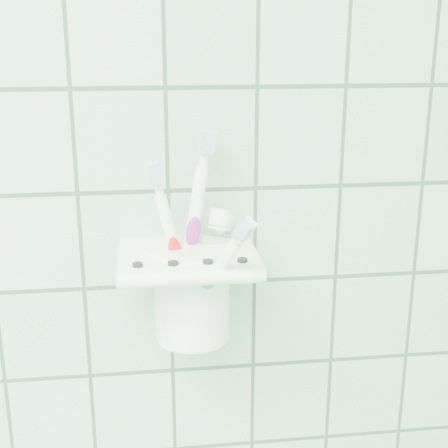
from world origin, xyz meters
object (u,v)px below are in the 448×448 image
Objects in this scene: cup at (192,288)px; toothpaste_tube at (203,264)px; holder_bracket at (188,260)px; toothbrush_pink at (195,249)px; toothbrush_blue at (173,234)px; toothbrush_orange at (178,247)px.

toothpaste_tube reaches higher than cup.
cup is (0.00, 0.00, -0.03)m from holder_bracket.
holder_bracket is 0.76× the size of toothbrush_pink.
toothbrush_blue is at bearing 174.59° from holder_bracket.
toothbrush_pink is at bearing -72.81° from cup.
toothbrush_pink is 1.34× the size of toothpaste_tube.
toothbrush_orange is at bearing 140.20° from toothbrush_pink.
toothbrush_blue is 1.54× the size of toothpaste_tube.
toothbrush_pink is at bearing 7.64° from toothbrush_orange.
toothbrush_blue is at bearing 157.04° from toothbrush_pink.
toothpaste_tube is at bearing -3.61° from toothbrush_pink.
toothbrush_orange is (0.00, 0.00, -0.01)m from toothbrush_blue.
toothbrush_orange is (-0.01, 0.01, 0.01)m from holder_bracket.
toothpaste_tube is (0.01, -0.01, 0.03)m from cup.
toothbrush_orange is (-0.01, 0.00, 0.05)m from cup.
toothbrush_blue is at bearing -97.03° from toothbrush_orange.
holder_bracket is at bearing 7.24° from toothbrush_orange.
toothpaste_tube is (0.02, -0.01, -0.02)m from toothbrush_orange.
toothpaste_tube is at bearing -34.23° from cup.
toothbrush_orange reaches higher than cup.
holder_bracket is 0.66× the size of toothbrush_blue.
cup is at bearing 98.54° from toothbrush_pink.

